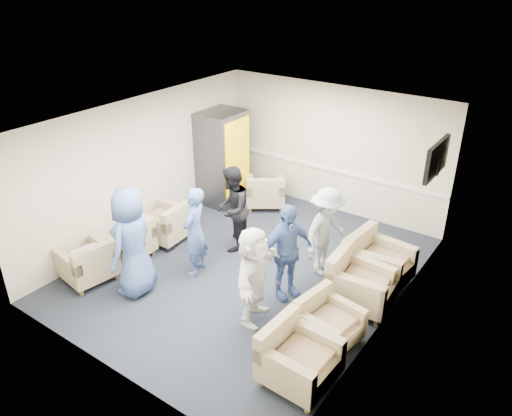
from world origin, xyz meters
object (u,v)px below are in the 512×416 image
Objects in this scene: armchair_left_mid at (128,243)px; person_back_right at (326,232)px; person_back_left at (232,209)px; person_mid_right at (286,252)px; armchair_corner at (265,193)px; vending_machine at (223,158)px; armchair_right_far at (375,264)px; armchair_right_midfar at (359,282)px; person_front_right at (254,276)px; armchair_right_near at (296,359)px; person_front_left at (132,242)px; armchair_right_midnear at (326,323)px; person_mid_left at (195,232)px; armchair_left_far at (167,224)px; armchair_left_near at (89,264)px.

person_back_right reaches higher than armchair_left_mid.
person_back_left is 1.76m from person_mid_right.
person_back_left reaches higher than armchair_corner.
armchair_right_far is at bearing -14.79° from vending_machine.
armchair_right_far is 0.63× the size of person_mid_right.
armchair_right_midfar is at bearing 112.25° from armchair_corner.
person_back_left is (-2.66, 0.20, 0.43)m from armchair_right_midfar.
person_front_right is at bearing 21.41° from person_back_left.
armchair_right_near is 3.20m from person_front_left.
person_front_right reaches higher than armchair_right_far.
armchair_right_midnear is 2.73m from person_mid_left.
person_front_right is at bearing -160.58° from person_mid_right.
person_back_left reaches higher than armchair_right_near.
armchair_right_near is 2.61m from armchair_right_far.
armchair_corner is (-3.14, 3.07, 0.02)m from armchair_right_midnear.
armchair_left_mid is at bearing 120.16° from armchair_right_far.
armchair_corner is 3.87m from person_front_right.
person_front_right is (-0.26, -1.74, -0.01)m from person_back_right.
armchair_right_midnear is (3.86, -0.78, -0.03)m from armchair_left_far.
person_back_left is (1.30, 1.40, 0.49)m from armchair_left_mid.
armchair_corner is at bearing 15.73° from person_front_right.
armchair_right_midnear is 0.42× the size of vending_machine.
person_mid_left is (-2.71, 1.16, 0.45)m from armchair_right_near.
armchair_right_far is 0.64× the size of person_mid_left.
armchair_right_near is at bearing 62.95° from armchair_left_far.
armchair_left_mid is at bearing -90.13° from person_mid_left.
armchair_right_midnear is 0.85× the size of armchair_right_far.
person_front_left is at bearing 146.76° from person_mid_right.
armchair_left_far is 1.03× the size of armchair_right_midnear.
vending_machine is at bearing -18.61° from armchair_corner.
armchair_left_near is 1.85m from person_mid_left.
person_mid_right is at bearing 111.74° from armchair_right_midfar.
person_back_right is 0.98m from person_mid_right.
person_mid_right is 1.05× the size of person_front_right.
armchair_corner is 1.91m from person_back_left.
armchair_right_far is (3.95, 1.83, 0.06)m from armchair_left_mid.
armchair_right_midnear is 0.87× the size of armchair_right_midfar.
armchair_left_mid is 0.93× the size of armchair_left_far.
person_back_left is 1.82m from person_back_right.
person_mid_right is (-1.09, 1.47, 0.47)m from armchair_right_near.
armchair_left_near is at bearing -88.31° from vending_machine.
armchair_right_far is at bearing 115.10° from person_front_left.
vending_machine is at bearing 80.47° from armchair_right_far.
armchair_right_midfar is 0.64m from armchair_right_far.
person_front_right is at bearing 86.37° from armchair_corner.
person_front_left is (0.86, 0.25, 0.60)m from armchair_left_near.
armchair_right_midfar is at bearing -173.74° from armchair_right_far.
armchair_corner reaches higher than armchair_left_near.
person_mid_right is at bearing 100.82° from armchair_left_mid.
armchair_left_near is at bearing 129.43° from armchair_right_far.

